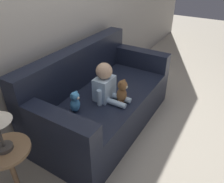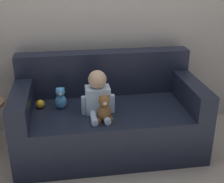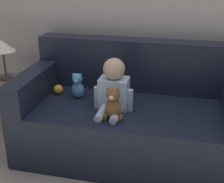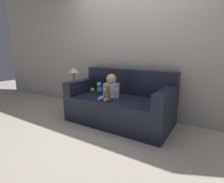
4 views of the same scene
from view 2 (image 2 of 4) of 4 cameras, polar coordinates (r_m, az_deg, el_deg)
The scene contains 7 objects.
ground_plane at distance 3.14m, azimuth -0.59°, elevation -10.14°, with size 12.00×12.00×0.00m, color #B7AD99.
wall_back at distance 3.17m, azimuth -2.08°, elevation 15.51°, with size 8.00×0.05×2.60m.
couch at distance 3.02m, azimuth -0.76°, elevation -4.58°, with size 1.71×0.87×0.88m.
person_baby at distance 2.75m, azimuth -2.61°, elevation -0.72°, with size 0.30×0.35×0.39m.
teddy_bear_brown at distance 2.63m, azimuth -1.41°, elevation -3.21°, with size 0.14×0.11×0.24m.
plush_toy_side at distance 2.89m, azimuth -9.36°, elevation -1.22°, with size 0.10×0.10×0.21m.
toy_ball at distance 2.96m, azimuth -12.96°, elevation -2.24°, with size 0.08×0.08×0.08m.
Camera 2 is at (-0.37, -2.59, 1.72)m, focal length 50.00 mm.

